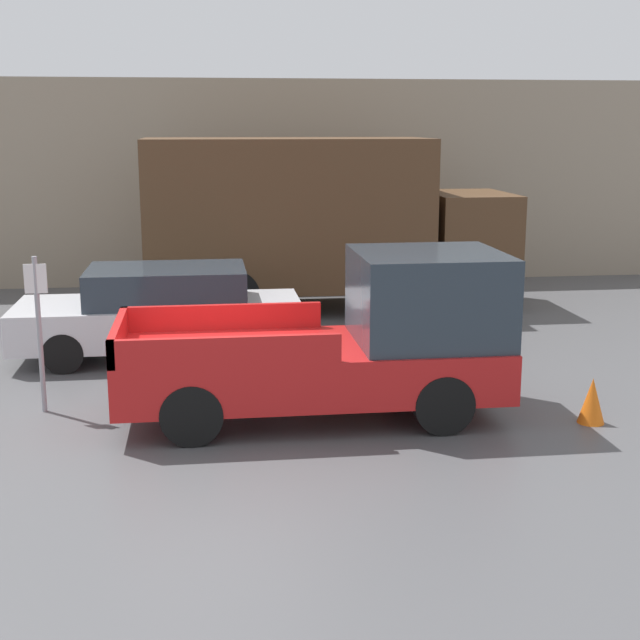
# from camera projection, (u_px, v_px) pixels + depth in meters

# --- Properties ---
(ground_plane) EXTENTS (60.00, 60.00, 0.00)m
(ground_plane) POSITION_uv_depth(u_px,v_px,m) (209.00, 427.00, 11.75)
(ground_plane) COLOR #4C4C4F
(building_wall) EXTENTS (28.00, 0.15, 4.97)m
(building_wall) POSITION_uv_depth(u_px,v_px,m) (203.00, 183.00, 21.66)
(building_wall) COLOR gray
(building_wall) RESTS_ON ground
(pickup_truck) EXTENTS (5.18, 2.10, 2.24)m
(pickup_truck) POSITION_uv_depth(u_px,v_px,m) (351.00, 342.00, 12.06)
(pickup_truck) COLOR red
(pickup_truck) RESTS_ON ground
(car) EXTENTS (4.81, 1.99, 1.54)m
(car) POSITION_uv_depth(u_px,v_px,m) (162.00, 311.00, 15.18)
(car) COLOR silver
(car) RESTS_ON ground
(delivery_truck) EXTENTS (7.76, 2.59, 3.62)m
(delivery_truck) POSITION_uv_depth(u_px,v_px,m) (315.00, 219.00, 18.85)
(delivery_truck) COLOR #4C331E
(delivery_truck) RESTS_ON ground
(parking_sign) EXTENTS (0.30, 0.07, 2.18)m
(parking_sign) POSITION_uv_depth(u_px,v_px,m) (39.00, 325.00, 12.13)
(parking_sign) COLOR gray
(parking_sign) RESTS_ON ground
(traffic_cone) EXTENTS (0.36, 0.36, 0.62)m
(traffic_cone) POSITION_uv_depth(u_px,v_px,m) (592.00, 401.00, 11.85)
(traffic_cone) COLOR orange
(traffic_cone) RESTS_ON ground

